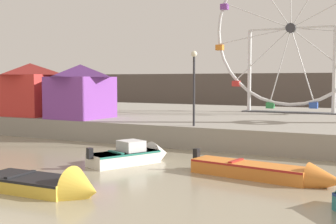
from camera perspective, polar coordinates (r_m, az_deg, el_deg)
name	(u,v)px	position (r m, az deg, el deg)	size (l,w,h in m)	color
quay_promenade	(254,123)	(32.24, 10.87, -1.35)	(110.00, 19.90, 1.18)	gray
distant_town_skyline	(311,92)	(54.02, 17.74, 2.41)	(140.00, 3.00, 4.40)	#564C47
motorboat_mustard_yellow	(51,186)	(14.90, -14.65, -9.04)	(4.55, 1.61, 1.44)	gold
motorboat_white_red_stripe	(135,155)	(19.60, -4.18, -5.49)	(2.67, 4.03, 1.32)	silver
motorboat_orange_hull	(272,172)	(16.67, 13.04, -7.49)	(5.90, 1.96, 1.13)	orange
ferris_wheel_white_frame	(291,31)	(34.50, 15.37, 9.91)	(11.68, 1.20, 11.96)	silver
carnival_booth_purple_stall	(81,90)	(28.98, -11.06, 2.73)	(3.50, 4.01, 3.41)	purple
carnival_booth_red_striped	(31,88)	(32.18, -17.09, 2.90)	(4.33, 4.08, 3.57)	red
promenade_lamp_near	(194,77)	(23.60, 3.33, 4.46)	(0.32, 0.32, 3.94)	#2D2D33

